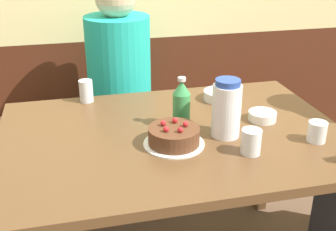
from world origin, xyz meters
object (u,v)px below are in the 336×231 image
bench_seat (139,149)px  birthday_cake (174,136)px  glass_water_tall (86,91)px  person_teal_shirt (121,99)px  glass_tumbler_short (317,132)px  water_pitcher (226,109)px  bowl_soup_white (262,116)px  soju_bottle (181,104)px  glass_shot_small (251,142)px  bowl_rice_small (220,95)px

bench_seat → birthday_cake: birthday_cake is taller
glass_water_tall → person_teal_shirt: size_ratio=0.08×
glass_tumbler_short → person_teal_shirt: (-0.60, 0.90, -0.17)m
water_pitcher → birthday_cake: bearing=-172.2°
birthday_cake → bowl_soup_white: size_ratio=1.96×
glass_water_tall → birthday_cake: bearing=-60.3°
soju_bottle → birthday_cake: bearing=-114.7°
soju_bottle → glass_water_tall: bearing=134.9°
glass_water_tall → glass_tumbler_short: bearing=-36.4°
birthday_cake → water_pitcher: size_ratio=1.00×
bench_seat → soju_bottle: bearing=-86.7°
bench_seat → glass_shot_small: (0.22, -1.05, 0.56)m
water_pitcher → glass_water_tall: bearing=136.4°
glass_water_tall → glass_tumbler_short: size_ratio=1.31×
birthday_cake → person_teal_shirt: size_ratio=0.18×
glass_tumbler_short → person_teal_shirt: bearing=123.8°
glass_tumbler_short → glass_shot_small: 0.27m
bench_seat → person_teal_shirt: person_teal_shirt is taller
glass_tumbler_short → birthday_cake: bearing=169.6°
bowl_rice_small → glass_water_tall: bearing=168.5°
bench_seat → bowl_soup_white: size_ratio=16.45×
soju_bottle → person_teal_shirt: size_ratio=0.16×
bench_seat → bowl_soup_white: bearing=-64.9°
person_teal_shirt → birthday_cake: bearing=6.5°
glass_shot_small → birthday_cake: bearing=153.0°
birthday_cake → glass_water_tall: glass_water_tall is taller
glass_tumbler_short → soju_bottle: bearing=152.0°
water_pitcher → bowl_rice_small: (0.10, 0.34, -0.09)m
bench_seat → glass_tumbler_short: (0.49, -1.02, 0.55)m
water_pitcher → bowl_soup_white: 0.23m
water_pitcher → glass_shot_small: bearing=-76.5°
glass_water_tall → person_teal_shirt: person_teal_shirt is taller
bowl_soup_white → person_teal_shirt: person_teal_shirt is taller
water_pitcher → glass_shot_small: (0.04, -0.15, -0.06)m
bowl_rice_small → soju_bottle: bearing=-137.0°
bowl_rice_small → glass_tumbler_short: size_ratio=1.98×
bowl_soup_white → bowl_rice_small: size_ratio=0.76×
soju_bottle → glass_water_tall: 0.49m
glass_tumbler_short → water_pitcher: bearing=158.4°
bench_seat → bowl_rice_small: (0.29, -0.56, 0.54)m
water_pitcher → glass_water_tall: size_ratio=2.24×
bench_seat → bowl_rice_small: 0.82m
bench_seat → glass_water_tall: glass_water_tall is taller
bench_seat → bowl_soup_white: bowl_soup_white is taller
bench_seat → glass_shot_small: 1.21m
bench_seat → water_pitcher: size_ratio=8.39×
bench_seat → soju_bottle: soju_bottle is taller
bowl_soup_white → soju_bottle: bearing=176.0°
soju_bottle → bowl_soup_white: soju_bottle is taller
glass_water_tall → soju_bottle: bearing=-45.1°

